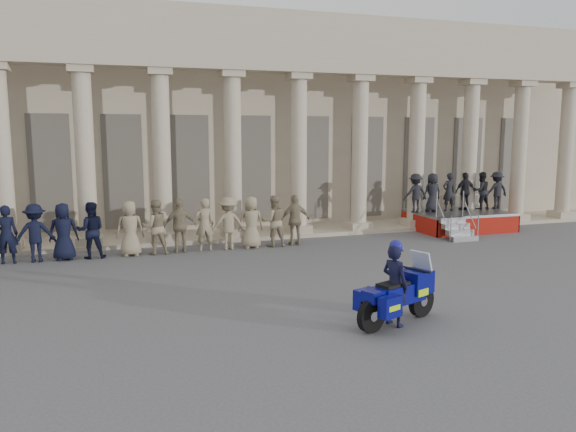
% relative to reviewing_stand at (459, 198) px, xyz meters
% --- Properties ---
extents(ground, '(90.00, 90.00, 0.00)m').
position_rel_reviewing_stand_xyz_m(ground, '(-10.83, -7.39, -1.33)').
color(ground, '#4C4C4F').
rests_on(ground, ground).
extents(building, '(40.00, 12.50, 9.00)m').
position_rel_reviewing_stand_xyz_m(building, '(-10.83, 7.36, 3.19)').
color(building, tan).
rests_on(building, ground).
extents(officer_rank, '(18.59, 0.70, 1.84)m').
position_rel_reviewing_stand_xyz_m(officer_rank, '(-16.48, -1.06, -0.41)').
color(officer_rank, black).
rests_on(officer_rank, ground).
extents(reviewing_stand, '(5.04, 3.83, 2.39)m').
position_rel_reviewing_stand_xyz_m(reviewing_stand, '(0.00, 0.00, 0.00)').
color(reviewing_stand, gray).
rests_on(reviewing_stand, ground).
extents(motorcycle, '(2.22, 1.32, 1.49)m').
position_rel_reviewing_stand_xyz_m(motorcycle, '(-8.32, -9.82, -0.69)').
color(motorcycle, black).
rests_on(motorcycle, ground).
extents(rider, '(0.62, 0.74, 1.84)m').
position_rel_reviewing_stand_xyz_m(rider, '(-8.44, -9.87, -0.42)').
color(rider, black).
rests_on(rider, ground).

